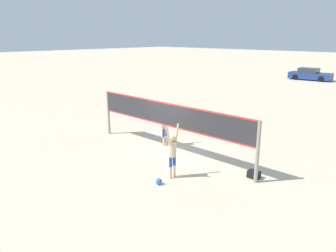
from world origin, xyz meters
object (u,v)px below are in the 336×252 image
at_px(volleyball, 159,181).
at_px(parked_car_near, 310,75).
at_px(gear_bag, 254,174).
at_px(player_blocker, 165,124).
at_px(player_spiker, 172,150).
at_px(volleyball_net, 168,119).

xyz_separation_m(volleyball, parked_car_near, (-7.16, 32.32, 0.52)).
relative_size(gear_bag, parked_car_near, 0.09).
xyz_separation_m(gear_bag, parked_car_near, (-9.32, 29.47, 0.50)).
distance_m(volleyball, parked_car_near, 33.11).
bearing_deg(player_blocker, parked_car_near, -171.59).
xyz_separation_m(player_spiker, gear_bag, (2.23, 2.07, -0.93)).
bearing_deg(player_spiker, gear_bag, -47.15).
bearing_deg(gear_bag, volleyball_net, -175.99).
relative_size(volleyball_net, player_blocker, 4.31).
bearing_deg(volleyball_net, volleyball, -51.98).
relative_size(player_spiker, gear_bag, 4.78).
bearing_deg(volleyball_net, player_spiker, -42.64).
bearing_deg(gear_bag, parked_car_near, 107.55).
distance_m(volleyball_net, player_spiker, 2.68).
xyz_separation_m(volleyball, gear_bag, (2.16, 2.85, 0.02)).
height_order(player_blocker, parked_car_near, player_blocker).
height_order(player_spiker, gear_bag, player_spiker).
bearing_deg(player_blocker, volleyball, 41.27).
relative_size(player_blocker, volleyball, 9.00).
bearing_deg(volleyball, parked_car_near, 102.49).
bearing_deg(player_spiker, volleyball_net, 47.36).
xyz_separation_m(player_blocker, parked_car_near, (-4.30, 29.06, -0.46)).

